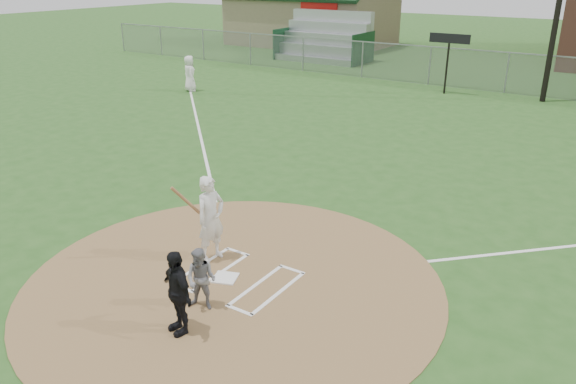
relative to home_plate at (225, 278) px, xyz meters
The scene contains 13 objects.
ground 0.22m from the home_plate, ahead, with size 140.00×140.00×0.00m, color #25501B.
dirt_circle 0.22m from the home_plate, ahead, with size 8.40×8.40×0.02m, color olive.
home_plate is the anchor object (origin of this frame).
foul_line_third 12.57m from the home_plate, 134.28° to the left, with size 0.10×24.00×0.01m, color white.
catcher 1.24m from the home_plate, 73.14° to the right, with size 0.59×0.46×1.21m, color gray.
umpire 2.00m from the home_plate, 75.77° to the right, with size 0.91×0.38×1.55m, color black.
ondeck_player 19.15m from the home_plate, 134.44° to the left, with size 0.87×0.57×1.79m, color white.
batters_boxes 0.27m from the home_plate, 34.41° to the left, with size 2.08×1.88×0.01m.
batter_at_plate 1.33m from the home_plate, 145.55° to the left, with size 0.79×1.04×1.89m.
outfield_fence 22.02m from the home_plate, 89.42° to the left, with size 56.08×0.08×2.03m.
bleachers 29.19m from the home_plate, 116.00° to the left, with size 6.08×3.20×3.20m.
clubhouse 37.55m from the home_plate, 118.31° to the left, with size 12.20×8.71×6.23m.
scoreboard_sign 20.46m from the home_plate, 96.44° to the left, with size 2.00×0.10×2.93m.
Camera 1 is at (6.30, -7.62, 5.92)m, focal length 35.00 mm.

